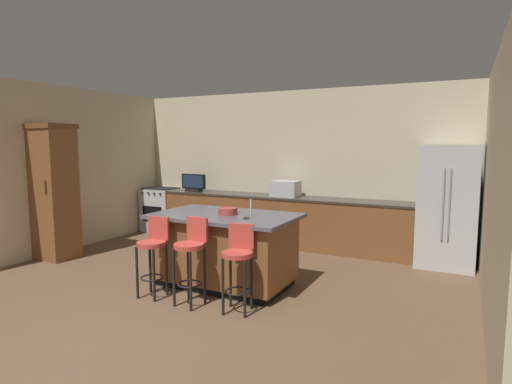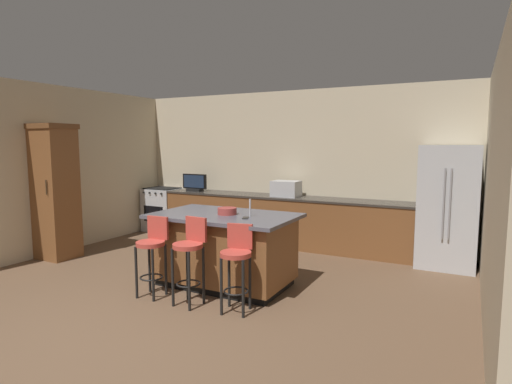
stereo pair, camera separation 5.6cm
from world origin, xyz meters
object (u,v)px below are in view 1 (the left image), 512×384
range_oven (162,209)px  fruit_bowl (228,211)px  cabinet_tower (54,189)px  bar_stool_left (153,250)px  bar_stool_center (191,253)px  kitchen_island (225,249)px  microwave (285,189)px  cell_phone (246,218)px  refrigerator (447,206)px  tv_monitor (194,183)px  bar_stool_right (238,260)px

range_oven → fruit_bowl: (3.00, -2.31, 0.52)m
cabinet_tower → bar_stool_left: bearing=-13.6°
bar_stool_left → bar_stool_center: 0.56m
kitchen_island → cabinet_tower: 3.16m
microwave → cell_phone: bearing=-78.1°
refrigerator → bar_stool_center: size_ratio=1.82×
range_oven → cell_phone: size_ratio=6.09×
cabinet_tower → tv_monitor: cabinet_tower is taller
range_oven → fruit_bowl: fruit_bowl is taller
refrigerator → bar_stool_left: (-3.07, -2.97, -0.34)m
bar_stool_left → cabinet_tower: bearing=163.2°
refrigerator → bar_stool_left: size_ratio=1.90×
bar_stool_right → fruit_bowl: fruit_bowl is taller
range_oven → cell_phone: cell_phone is taller
refrigerator → bar_stool_right: size_ratio=1.90×
cabinet_tower → tv_monitor: size_ratio=3.97×
microwave → bar_stool_center: 3.10m
cabinet_tower → bar_stool_right: bearing=-8.6°
tv_monitor → fruit_bowl: size_ratio=2.22×
kitchen_island → cell_phone: (0.38, -0.12, 0.46)m
kitchen_island → bar_stool_left: bar_stool_left is taller
range_oven → cabinet_tower: bearing=-93.2°
cabinet_tower → cell_phone: 3.48m
fruit_bowl → kitchen_island: bearing=-176.9°
range_oven → bar_stool_right: 4.63m
bar_stool_right → fruit_bowl: (-0.53, 0.68, 0.41)m
bar_stool_right → bar_stool_center: bearing=176.4°
bar_stool_left → bar_stool_center: bearing=-4.8°
refrigerator → fruit_bowl: refrigerator is taller
bar_stool_left → tv_monitor: bearing=113.8°
range_oven → bar_stool_right: (3.53, -2.99, 0.12)m
range_oven → cell_phone: bearing=-36.2°
refrigerator → cabinet_tower: bearing=-157.2°
bar_stool_center → bar_stool_right: (0.57, 0.08, -0.03)m
kitchen_island → bar_stool_right: (0.57, -0.68, 0.09)m
tv_monitor → kitchen_island: bearing=-47.3°
kitchen_island → tv_monitor: size_ratio=3.40×
microwave → bar_stool_right: 3.11m
range_oven → bar_stool_left: (2.40, -3.05, 0.12)m
bar_stool_center → fruit_bowl: 0.84m
bar_stool_center → tv_monitor: bearing=130.0°
refrigerator → bar_stool_right: 3.51m
refrigerator → fruit_bowl: 3.33m
microwave → bar_stool_right: microwave is taller
kitchen_island → cell_phone: 0.61m
range_oven → microwave: 2.88m
cabinet_tower → microwave: (2.96, 2.44, -0.08)m
refrigerator → bar_stool_left: 4.29m
bar_stool_center → microwave: bearing=97.8°
refrigerator → tv_monitor: size_ratio=3.36×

